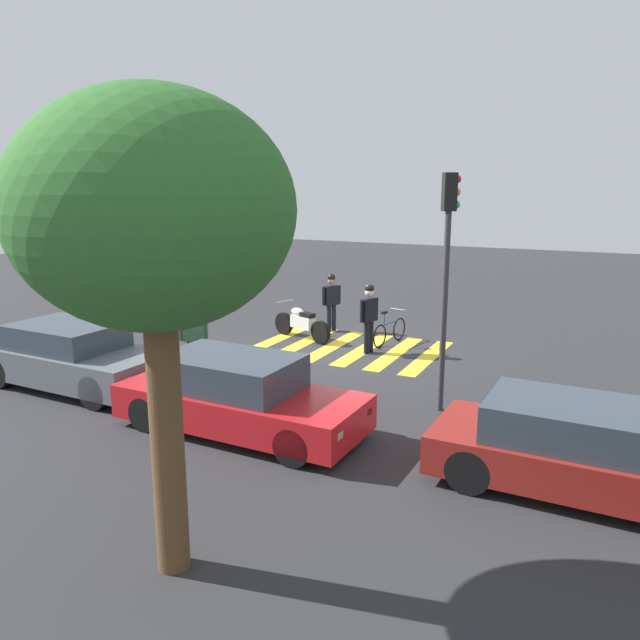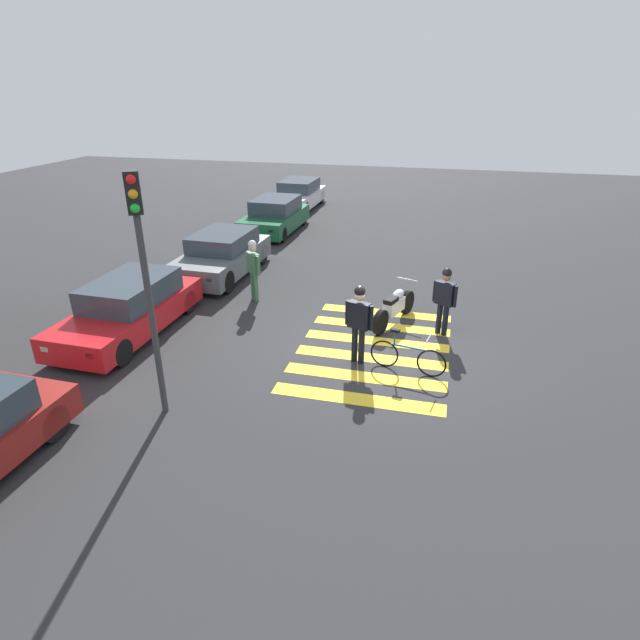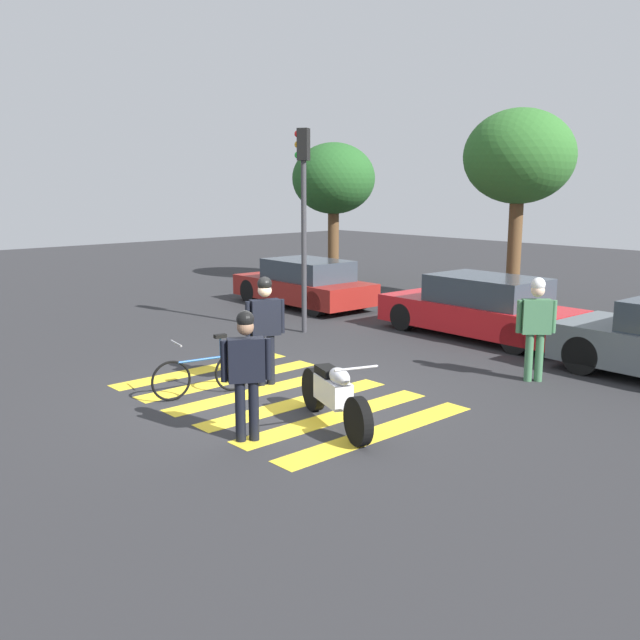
% 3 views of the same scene
% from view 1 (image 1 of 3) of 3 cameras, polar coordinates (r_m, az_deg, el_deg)
% --- Properties ---
extents(ground_plane, '(60.00, 60.00, 0.00)m').
position_cam_1_polar(ground_plane, '(16.87, 2.70, -2.59)').
color(ground_plane, '#2B2B2D').
extents(police_motorcycle, '(2.16, 0.99, 1.05)m').
position_cam_1_polar(police_motorcycle, '(17.70, -1.72, -0.31)').
color(police_motorcycle, black).
rests_on(police_motorcycle, ground_plane).
extents(leaning_bicycle, '(0.49, 1.71, 0.99)m').
position_cam_1_polar(leaning_bicycle, '(17.25, 6.53, -1.05)').
color(leaning_bicycle, black).
rests_on(leaning_bicycle, ground_plane).
extents(officer_on_foot, '(0.41, 0.60, 1.78)m').
position_cam_1_polar(officer_on_foot, '(18.53, 1.08, 2.06)').
color(officer_on_foot, black).
rests_on(officer_on_foot, ground_plane).
extents(officer_by_motorcycle, '(0.35, 0.67, 1.88)m').
position_cam_1_polar(officer_by_motorcycle, '(16.11, 4.62, 0.69)').
color(officer_by_motorcycle, black).
rests_on(officer_by_motorcycle, ground_plane).
extents(pedestrian_bystander, '(0.50, 0.53, 1.83)m').
position_cam_1_polar(pedestrian_bystander, '(14.47, -11.77, -1.02)').
color(pedestrian_bystander, '#3F724C').
rests_on(pedestrian_bystander, ground_plane).
extents(crosswalk_stripes, '(4.95, 3.59, 0.01)m').
position_cam_1_polar(crosswalk_stripes, '(16.87, 2.70, -2.57)').
color(crosswalk_stripes, yellow).
rests_on(crosswalk_stripes, ground_plane).
extents(car_maroon_wagon, '(4.40, 1.92, 1.33)m').
position_cam_1_polar(car_maroon_wagon, '(9.76, 23.26, -11.14)').
color(car_maroon_wagon, black).
rests_on(car_maroon_wagon, ground_plane).
extents(car_red_convertible, '(4.60, 1.91, 1.39)m').
position_cam_1_polar(car_red_convertible, '(11.19, -7.72, -7.06)').
color(car_red_convertible, black).
rests_on(car_red_convertible, ground_plane).
extents(car_grey_coupe, '(4.34, 1.99, 1.41)m').
position_cam_1_polar(car_grey_coupe, '(14.54, -22.09, -3.20)').
color(car_grey_coupe, black).
rests_on(car_grey_coupe, ground_plane).
extents(traffic_light_pole, '(0.36, 0.33, 4.62)m').
position_cam_1_polar(traffic_light_pole, '(11.79, 11.84, 5.84)').
color(traffic_light_pole, '#38383D').
rests_on(traffic_light_pole, ground_plane).
extents(street_tree_mid, '(2.96, 2.96, 5.39)m').
position_cam_1_polar(street_tree_mid, '(6.61, -15.27, 9.47)').
color(street_tree_mid, brown).
rests_on(street_tree_mid, ground_plane).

